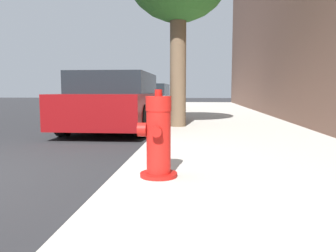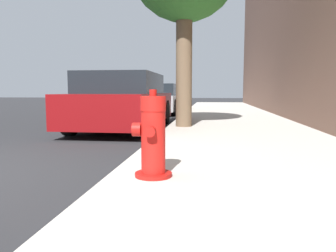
# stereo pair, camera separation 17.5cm
# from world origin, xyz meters

# --- Properties ---
(sidewalk_slab) EXTENTS (3.14, 40.00, 0.15)m
(sidewalk_slab) POSITION_xyz_m (3.53, 0.00, 0.07)
(sidewalk_slab) COLOR #B7B2A8
(sidewalk_slab) RESTS_ON ground_plane
(fire_hydrant) EXTENTS (0.37, 0.36, 0.81)m
(fire_hydrant) POSITION_xyz_m (2.40, -0.04, 0.51)
(fire_hydrant) COLOR #A91511
(fire_hydrant) RESTS_ON sidewalk_slab
(parked_car_near) EXTENTS (1.85, 4.40, 1.37)m
(parked_car_near) POSITION_xyz_m (0.80, 4.87, 0.67)
(parked_car_near) COLOR maroon
(parked_car_near) RESTS_ON ground_plane
(parked_car_mid) EXTENTS (1.73, 4.26, 1.22)m
(parked_car_mid) POSITION_xyz_m (0.75, 10.57, 0.60)
(parked_car_mid) COLOR #B7B7BC
(parked_car_mid) RESTS_ON ground_plane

